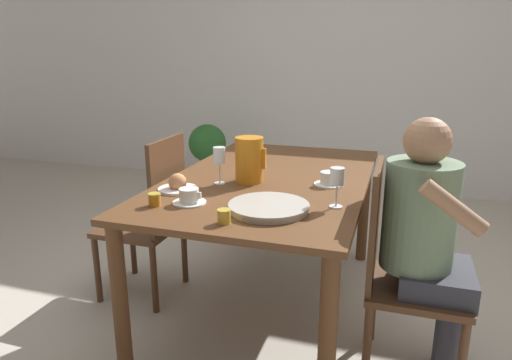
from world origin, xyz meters
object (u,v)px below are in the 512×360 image
object	(u,v)px
teacup_across	(329,179)
potted_plant	(208,151)
chair_person_side	(399,269)
wine_glass_juice	(337,179)
chair_opposite	(151,216)
teacup_near_person	(189,197)
jam_jar_amber	(154,199)
wine_glass_water	(219,157)
serving_tray	(269,207)
bread_plate	(178,185)
red_pitcher	(249,159)
person_seated	(427,232)
jam_jar_red	(224,216)

from	to	relation	value
teacup_across	potted_plant	size ratio (longest dim) A/B	0.21
chair_person_side	wine_glass_juice	distance (m)	0.49
chair_opposite	teacup_near_person	xyz separation A→B (m)	(0.47, -0.44, 0.30)
jam_jar_amber	potted_plant	size ratio (longest dim) A/B	0.08
potted_plant	wine_glass_water	bearing A→B (deg)	-64.65
wine_glass_water	serving_tray	distance (m)	0.48
serving_tray	bread_plate	distance (m)	0.52
teacup_near_person	red_pitcher	bearing A→B (deg)	70.89
person_seated	teacup_across	xyz separation A→B (m)	(-0.46, 0.29, 0.11)
chair_person_side	chair_opposite	size ratio (longest dim) A/B	1.00
chair_person_side	wine_glass_juice	bearing A→B (deg)	-81.70
wine_glass_juice	jam_jar_red	world-z (taller)	wine_glass_juice
teacup_near_person	jam_jar_red	distance (m)	0.30
person_seated	jam_jar_amber	size ratio (longest dim) A/B	20.65
red_pitcher	teacup_across	bearing A→B (deg)	8.77
chair_person_side	red_pitcher	distance (m)	0.89
chair_person_side	potted_plant	bearing A→B (deg)	-139.93
red_pitcher	bread_plate	size ratio (longest dim) A/B	1.21
teacup_across	jam_jar_amber	bearing A→B (deg)	-140.69
teacup_near_person	serving_tray	distance (m)	0.36
person_seated	serving_tray	world-z (taller)	person_seated
jam_jar_amber	teacup_across	bearing A→B (deg)	39.31
red_pitcher	bread_plate	bearing A→B (deg)	-138.11
bread_plate	potted_plant	size ratio (longest dim) A/B	0.27
teacup_near_person	jam_jar_red	size ratio (longest dim) A/B	2.64
serving_tray	teacup_near_person	bearing A→B (deg)	-177.76
serving_tray	jam_jar_red	xyz separation A→B (m)	(-0.13, -0.19, 0.02)
serving_tray	wine_glass_juice	bearing A→B (deg)	26.49
chair_person_side	serving_tray	distance (m)	0.64
chair_opposite	teacup_near_person	distance (m)	0.71
teacup_near_person	bread_plate	bearing A→B (deg)	130.92
chair_opposite	jam_jar_amber	world-z (taller)	chair_opposite
chair_person_side	wine_glass_water	world-z (taller)	chair_person_side
chair_opposite	jam_jar_red	xyz separation A→B (m)	(0.70, -0.62, 0.30)
chair_opposite	red_pitcher	world-z (taller)	red_pitcher
jam_jar_red	bread_plate	bearing A→B (deg)	137.88
jam_jar_amber	jam_jar_red	world-z (taller)	same
chair_opposite	serving_tray	distance (m)	0.98
jam_jar_amber	potted_plant	world-z (taller)	jam_jar_amber
teacup_near_person	serving_tray	bearing A→B (deg)	2.24
chair_opposite	red_pitcher	bearing A→B (deg)	-93.20
serving_tray	jam_jar_amber	bearing A→B (deg)	-169.49
red_pitcher	potted_plant	distance (m)	2.37
chair_opposite	bread_plate	xyz separation A→B (m)	(0.33, -0.28, 0.30)
wine_glass_water	jam_jar_amber	size ratio (longest dim) A/B	3.34
wine_glass_juice	potted_plant	size ratio (longest dim) A/B	0.25
chair_opposite	potted_plant	distance (m)	2.06
red_pitcher	teacup_near_person	size ratio (longest dim) A/B	1.55
wine_glass_juice	jam_jar_amber	distance (m)	0.79
teacup_near_person	teacup_across	xyz separation A→B (m)	(0.54, 0.47, 0.00)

